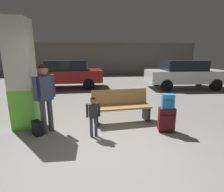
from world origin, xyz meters
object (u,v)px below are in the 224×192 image
(parked_car_side, at_px, (184,74))
(child, at_px, (93,112))
(suitcase, at_px, (167,119))
(backpack_bright, at_px, (168,101))
(structural_pillar, at_px, (22,76))
(adult, at_px, (45,92))
(parked_car_far, at_px, (65,73))
(bench, at_px, (121,106))
(backpack_dark_floor, at_px, (38,128))

(parked_car_side, bearing_deg, child, -132.65)
(suitcase, bearing_deg, parked_car_side, 58.94)
(backpack_bright, relative_size, parked_car_side, 0.08)
(structural_pillar, xyz_separation_m, backpack_bright, (3.49, -0.71, -0.56))
(adult, relative_size, parked_car_side, 0.39)
(parked_car_far, bearing_deg, bench, -66.22)
(suitcase, bearing_deg, bench, 141.75)
(child, distance_m, adult, 1.24)
(child, bearing_deg, bench, 48.16)
(adult, height_order, parked_car_side, adult)
(suitcase, xyz_separation_m, backpack_bright, (-0.00, -0.00, 0.45))
(bench, xyz_separation_m, parked_car_far, (-2.32, 5.27, 0.36))
(backpack_bright, bearing_deg, parked_car_far, 118.69)
(parked_car_far, bearing_deg, suitcase, -61.31)
(structural_pillar, height_order, suitcase, structural_pillar)
(backpack_dark_floor, xyz_separation_m, parked_car_side, (6.25, 5.14, 0.64))
(adult, relative_size, parked_car_far, 0.39)
(backpack_bright, xyz_separation_m, adult, (-2.86, 0.28, 0.24))
(structural_pillar, height_order, parked_car_side, structural_pillar)
(suitcase, height_order, parked_car_side, parked_car_side)
(structural_pillar, xyz_separation_m, bench, (2.51, 0.07, -0.89))
(bench, distance_m, suitcase, 1.27)
(adult, height_order, backpack_dark_floor, adult)
(structural_pillar, height_order, backpack_dark_floor, structural_pillar)
(structural_pillar, distance_m, backpack_bright, 3.61)
(adult, xyz_separation_m, parked_car_far, (-0.45, 5.77, -0.20))
(child, bearing_deg, adult, 162.26)
(structural_pillar, xyz_separation_m, parked_car_side, (6.68, 4.58, -0.52))
(parked_car_far, bearing_deg, backpack_bright, -61.31)
(structural_pillar, relative_size, parked_car_side, 0.64)
(child, bearing_deg, structural_pillar, 155.81)
(structural_pillar, bearing_deg, backpack_bright, -11.47)
(structural_pillar, distance_m, parked_car_side, 8.12)
(structural_pillar, xyz_separation_m, child, (1.74, -0.78, -0.75))
(backpack_bright, bearing_deg, parked_car_side, 58.94)
(structural_pillar, distance_m, child, 2.05)
(bench, bearing_deg, suitcase, -38.25)
(adult, distance_m, parked_car_side, 7.85)
(backpack_dark_floor, distance_m, parked_car_side, 8.12)
(structural_pillar, relative_size, backpack_dark_floor, 7.88)
(bench, relative_size, parked_car_side, 0.40)
(suitcase, relative_size, parked_car_far, 0.14)
(bench, height_order, suitcase, bench)
(structural_pillar, relative_size, parked_car_far, 0.64)
(backpack_bright, xyz_separation_m, child, (-1.75, -0.07, -0.19))
(adult, bearing_deg, backpack_bright, -5.60)
(structural_pillar, height_order, adult, structural_pillar)
(child, height_order, parked_car_side, parked_car_side)
(adult, distance_m, parked_car_far, 5.80)
(structural_pillar, distance_m, parked_car_far, 5.37)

